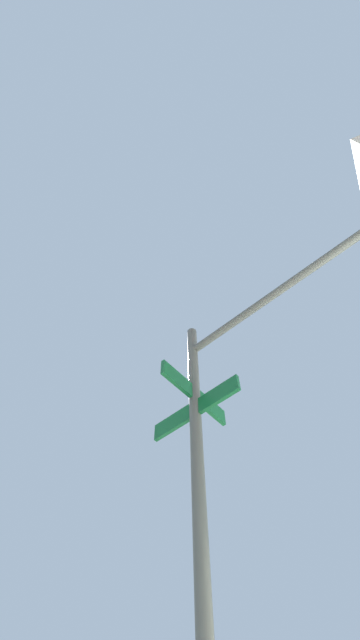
# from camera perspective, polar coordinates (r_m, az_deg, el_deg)

# --- Properties ---
(traffic_signal_near) EXTENTS (1.60, 3.42, 5.40)m
(traffic_signal_near) POSITION_cam_1_polar(r_m,az_deg,el_deg) (3.65, 18.41, -4.31)
(traffic_signal_near) COLOR #474C47
(traffic_signal_near) RESTS_ON ground_plane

